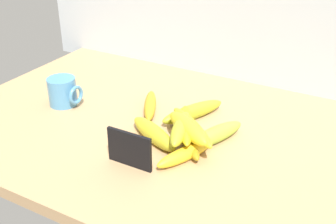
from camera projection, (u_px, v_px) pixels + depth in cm
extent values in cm
cube|color=tan|center=(154.00, 129.00, 111.21)|extent=(110.00, 76.00, 3.00)
cube|color=black|center=(130.00, 149.00, 92.24)|extent=(11.00, 0.80, 8.40)
cube|color=olive|center=(132.00, 162.00, 94.69)|extent=(9.90, 1.20, 0.60)
cylinder|color=#4B8BBC|center=(62.00, 91.00, 118.95)|extent=(7.91, 7.91, 7.98)
torus|color=#4B8BBC|center=(76.00, 95.00, 116.82)|extent=(1.00, 5.47, 5.47)
ellipsoid|color=gold|center=(154.00, 133.00, 102.27)|extent=(17.64, 11.90, 4.23)
ellipsoid|color=yellow|center=(185.00, 154.00, 95.17)|extent=(9.07, 15.60, 3.26)
ellipsoid|color=#9E8219|center=(187.00, 139.00, 100.79)|extent=(14.36, 15.61, 3.26)
ellipsoid|color=gold|center=(150.00, 105.00, 116.58)|extent=(11.02, 16.56, 3.26)
ellipsoid|color=gold|center=(193.00, 112.00, 112.48)|extent=(12.23, 19.43, 3.98)
ellipsoid|color=#9DBC3A|center=(216.00, 135.00, 101.87)|extent=(10.20, 17.40, 4.04)
ellipsoid|color=yellow|center=(188.00, 128.00, 98.01)|extent=(15.85, 12.45, 4.27)
ellipsoid|color=yellow|center=(192.00, 127.00, 99.51)|extent=(17.71, 14.97, 3.33)
ellipsoid|color=gold|center=(181.00, 128.00, 98.41)|extent=(8.00, 16.09, 3.82)
ellipsoid|color=yellow|center=(186.00, 125.00, 100.54)|extent=(11.70, 18.04, 3.23)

